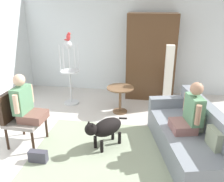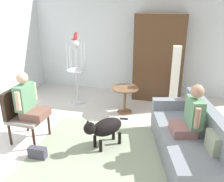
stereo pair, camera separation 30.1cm
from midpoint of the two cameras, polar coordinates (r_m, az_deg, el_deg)
ground_plane at (r=4.36m, az=3.48°, el=-12.88°), size 6.87×6.87×0.00m
back_wall at (r=6.53m, az=8.20°, el=11.02°), size 6.33×0.12×2.64m
area_rug at (r=4.15m, az=5.48°, el=-14.86°), size 3.13×2.08×0.01m
couch at (r=4.25m, az=19.48°, el=-10.46°), size 1.26×2.12×0.83m
armchair at (r=4.56m, az=-18.40°, el=-4.36°), size 0.60×0.62×0.95m
person_on_couch at (r=4.01m, az=19.86°, el=-5.28°), size 0.51×0.54×0.81m
person_on_armchair at (r=4.39m, az=-16.96°, el=-2.11°), size 0.48×0.55×0.80m
round_end_table at (r=5.40m, az=4.61°, el=-1.06°), size 0.59×0.59×0.59m
dog at (r=4.19m, az=0.43°, el=-8.50°), size 0.63×0.73×0.58m
bird_cage_stand at (r=5.84m, az=-6.76°, el=5.00°), size 0.45×0.45×1.51m
parrot at (r=5.67m, az=-6.92°, el=12.45°), size 0.17×0.10×0.19m
column_lamp at (r=5.68m, az=15.77°, el=2.67°), size 0.20×0.20×1.45m
armoire_cabinet at (r=6.16m, az=12.13°, el=7.50°), size 1.17×0.56×2.08m
handbag at (r=4.19m, az=-14.83°, el=-13.67°), size 0.29×0.11×0.19m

